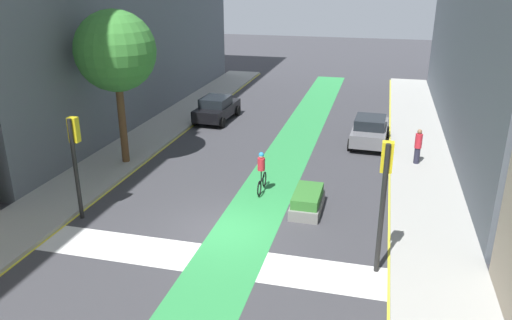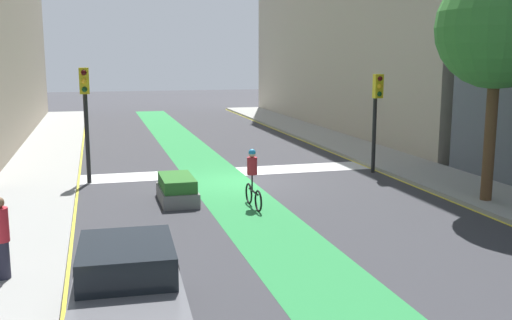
# 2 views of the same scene
# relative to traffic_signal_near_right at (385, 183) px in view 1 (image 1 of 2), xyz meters

# --- Properties ---
(ground_plane) EXTENTS (120.00, 120.00, 0.00)m
(ground_plane) POSITION_rel_traffic_signal_near_right_xyz_m (-5.56, 1.21, -3.02)
(ground_plane) COLOR #38383D
(bike_lane_paint) EXTENTS (2.40, 60.00, 0.01)m
(bike_lane_paint) POSITION_rel_traffic_signal_near_right_xyz_m (-4.82, 1.21, -3.02)
(bike_lane_paint) COLOR #2D8C47
(bike_lane_paint) RESTS_ON ground_plane
(crosswalk_band) EXTENTS (12.00, 1.80, 0.01)m
(crosswalk_band) POSITION_rel_traffic_signal_near_right_xyz_m (-5.56, -0.79, -3.02)
(crosswalk_band) COLOR silver
(crosswalk_band) RESTS_ON ground_plane
(sidewalk_left) EXTENTS (3.00, 60.00, 0.15)m
(sidewalk_left) POSITION_rel_traffic_signal_near_right_xyz_m (-13.06, 1.21, -2.94)
(sidewalk_left) COLOR #9E9E99
(sidewalk_left) RESTS_ON ground_plane
(curb_stripe_left) EXTENTS (0.16, 60.00, 0.01)m
(curb_stripe_left) POSITION_rel_traffic_signal_near_right_xyz_m (-11.56, 1.21, -3.01)
(curb_stripe_left) COLOR yellow
(curb_stripe_left) RESTS_ON ground_plane
(sidewalk_right) EXTENTS (3.00, 60.00, 0.15)m
(sidewalk_right) POSITION_rel_traffic_signal_near_right_xyz_m (1.94, 1.21, -2.94)
(sidewalk_right) COLOR #9E9E99
(sidewalk_right) RESTS_ON ground_plane
(curb_stripe_right) EXTENTS (0.16, 60.00, 0.01)m
(curb_stripe_right) POSITION_rel_traffic_signal_near_right_xyz_m (0.44, 1.21, -3.01)
(curb_stripe_right) COLOR yellow
(curb_stripe_right) RESTS_ON ground_plane
(traffic_signal_near_right) EXTENTS (0.35, 0.52, 4.31)m
(traffic_signal_near_right) POSITION_rel_traffic_signal_near_right_xyz_m (0.00, 0.00, 0.00)
(traffic_signal_near_right) COLOR black
(traffic_signal_near_right) RESTS_ON ground_plane
(traffic_signal_near_left) EXTENTS (0.35, 0.52, 4.01)m
(traffic_signal_near_left) POSITION_rel_traffic_signal_near_right_xyz_m (-11.24, 0.97, -0.20)
(traffic_signal_near_left) COLOR black
(traffic_signal_near_left) RESTS_ON ground_plane
(car_grey_right_far) EXTENTS (2.17, 4.27, 1.57)m
(car_grey_right_far) POSITION_rel_traffic_signal_near_right_xyz_m (-0.75, 12.76, -2.22)
(car_grey_right_far) COLOR slate
(car_grey_right_far) RESTS_ON ground_plane
(car_black_left_far) EXTENTS (2.18, 4.28, 1.57)m
(car_black_left_far) POSITION_rel_traffic_signal_near_right_xyz_m (-10.46, 15.15, -2.22)
(car_black_left_far) COLOR black
(car_black_left_far) RESTS_ON ground_plane
(cyclist_in_lane) EXTENTS (0.32, 1.73, 1.86)m
(cyclist_in_lane) POSITION_rel_traffic_signal_near_right_xyz_m (-5.03, 4.98, -2.05)
(cyclist_in_lane) COLOR black
(cyclist_in_lane) RESTS_ON ground_plane
(pedestrian_sidewalk_right_a) EXTENTS (0.34, 0.34, 1.75)m
(pedestrian_sidewalk_right_a) POSITION_rel_traffic_signal_near_right_xyz_m (1.65, 9.86, -1.98)
(pedestrian_sidewalk_right_a) COLOR #262638
(pedestrian_sidewalk_right_a) RESTS_ON sidewalk_right
(street_tree_near) EXTENTS (3.77, 3.77, 7.32)m
(street_tree_near) POSITION_rel_traffic_signal_near_right_xyz_m (-12.39, 6.61, 2.54)
(street_tree_near) COLOR brown
(street_tree_near) RESTS_ON sidewalk_left
(median_planter) EXTENTS (1.15, 2.30, 0.85)m
(median_planter) POSITION_rel_traffic_signal_near_right_xyz_m (-2.82, 3.65, -2.62)
(median_planter) COLOR slate
(median_planter) RESTS_ON ground_plane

